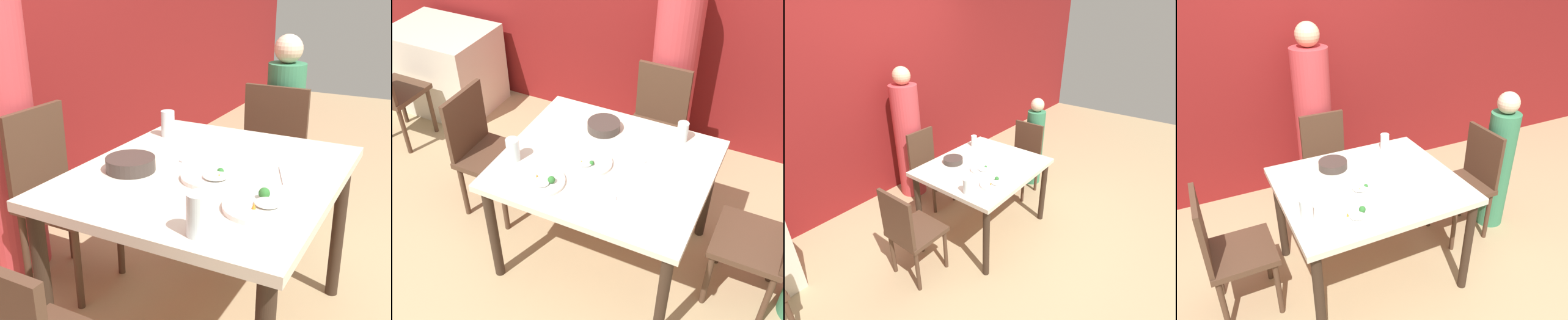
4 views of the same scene
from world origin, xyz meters
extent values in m
cube|color=beige|center=(0.00, 0.00, 0.74)|extent=(1.15, 0.99, 0.04)
cylinder|color=#332319|center=(0.52, -0.43, 0.36)|extent=(0.06, 0.06, 0.72)
cylinder|color=#332319|center=(-0.52, 0.43, 0.36)|extent=(0.06, 0.06, 0.72)
cylinder|color=#332319|center=(0.52, 0.43, 0.36)|extent=(0.06, 0.06, 0.72)
cube|color=#4C3323|center=(0.01, 0.76, 0.45)|extent=(0.40, 0.40, 0.04)
cube|color=#4C3323|center=(0.01, 0.95, 0.68)|extent=(0.38, 0.03, 0.43)
cylinder|color=#4C3323|center=(-0.15, 0.60, 0.21)|extent=(0.04, 0.04, 0.43)
cylinder|color=#4C3323|center=(0.18, 0.60, 0.21)|extent=(0.04, 0.04, 0.43)
cylinder|color=#4C3323|center=(-0.15, 0.93, 0.21)|extent=(0.04, 0.04, 0.43)
cylinder|color=#4C3323|center=(0.18, 0.93, 0.21)|extent=(0.04, 0.04, 0.43)
cube|color=#4C3323|center=(0.85, 0.07, 0.45)|extent=(0.40, 0.40, 0.04)
cube|color=#4C3323|center=(1.03, 0.07, 0.68)|extent=(0.03, 0.38, 0.43)
cylinder|color=#4C3323|center=(0.68, 0.24, 0.21)|extent=(0.04, 0.04, 0.43)
cylinder|color=#4C3323|center=(0.68, -0.09, 0.21)|extent=(0.04, 0.04, 0.43)
cylinder|color=#4C3323|center=(1.01, 0.24, 0.21)|extent=(0.04, 0.04, 0.43)
cylinder|color=#4C3323|center=(1.01, -0.09, 0.21)|extent=(0.04, 0.04, 0.43)
cylinder|color=#C63D42|center=(0.01, 1.17, 0.70)|extent=(0.32, 0.32, 1.40)
cylinder|color=#387F56|center=(1.20, 0.07, 0.50)|extent=(0.23, 0.23, 1.01)
sphere|color=beige|center=(1.20, 0.07, 1.09)|extent=(0.17, 0.17, 0.17)
cylinder|color=#3D332D|center=(-0.14, 0.28, 0.79)|extent=(0.20, 0.20, 0.06)
cylinder|color=#BC5123|center=(-0.14, 0.28, 0.81)|extent=(0.17, 0.17, 0.01)
cylinder|color=white|center=(-0.24, -0.30, 0.77)|extent=(0.25, 0.25, 0.02)
ellipsoid|color=white|center=(-0.23, -0.32, 0.79)|extent=(0.09, 0.09, 0.02)
sphere|color=#2D702D|center=(-0.18, -0.30, 0.80)|extent=(0.04, 0.04, 0.04)
cone|color=orange|center=(-0.27, -0.29, 0.79)|extent=(0.01, 0.01, 0.02)
cylinder|color=white|center=(-0.07, -0.05, 0.77)|extent=(0.24, 0.24, 0.02)
ellipsoid|color=white|center=(-0.10, -0.07, 0.79)|extent=(0.10, 0.10, 0.02)
cone|color=orange|center=(-0.11, -0.09, 0.79)|extent=(0.02, 0.02, 0.03)
sphere|color=#2D702D|center=(-0.06, -0.07, 0.79)|extent=(0.03, 0.03, 0.03)
cylinder|color=silver|center=(0.31, 0.38, 0.82)|extent=(0.07, 0.07, 0.12)
cylinder|color=silver|center=(-0.48, -0.20, 0.83)|extent=(0.07, 0.07, 0.14)
cube|color=silver|center=(0.11, 0.12, 0.76)|extent=(0.18, 0.08, 0.01)
cube|color=silver|center=(0.08, -0.28, 0.76)|extent=(0.17, 0.09, 0.01)
camera|label=1|loc=(-1.62, -0.79, 1.48)|focal=45.00mm
camera|label=2|loc=(0.82, -1.93, 2.50)|focal=45.00mm
camera|label=3|loc=(-2.14, -1.65, 2.19)|focal=28.00mm
camera|label=4|loc=(-0.91, -1.90, 2.09)|focal=35.00mm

